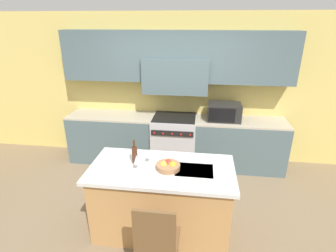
{
  "coord_description": "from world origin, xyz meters",
  "views": [
    {
      "loc": [
        0.47,
        -2.81,
        2.55
      ],
      "look_at": [
        0.02,
        0.59,
        1.16
      ],
      "focal_mm": 28.0,
      "sensor_mm": 36.0,
      "label": 1
    }
  ],
  "objects_px": {
    "microwave": "(224,112)",
    "island_chair": "(156,240)",
    "wine_glass_near": "(137,160)",
    "wine_bottle": "(135,154)",
    "fruit_bowl": "(168,166)",
    "range_stove": "(174,140)",
    "wine_glass_far": "(149,153)"
  },
  "relations": [
    {
      "from": "microwave",
      "to": "island_chair",
      "type": "relative_size",
      "value": 0.57
    },
    {
      "from": "wine_glass_near",
      "to": "wine_bottle",
      "type": "bearing_deg",
      "value": 112.4
    },
    {
      "from": "wine_glass_near",
      "to": "fruit_bowl",
      "type": "bearing_deg",
      "value": 10.86
    },
    {
      "from": "island_chair",
      "to": "wine_glass_near",
      "type": "distance_m",
      "value": 0.91
    },
    {
      "from": "range_stove",
      "to": "wine_bottle",
      "type": "relative_size",
      "value": 3.08
    },
    {
      "from": "wine_bottle",
      "to": "fruit_bowl",
      "type": "relative_size",
      "value": 1.07
    },
    {
      "from": "island_chair",
      "to": "wine_bottle",
      "type": "bearing_deg",
      "value": 115.97
    },
    {
      "from": "island_chair",
      "to": "wine_glass_far",
      "type": "xyz_separation_m",
      "value": [
        -0.23,
        0.86,
        0.49
      ]
    },
    {
      "from": "range_stove",
      "to": "island_chair",
      "type": "xyz_separation_m",
      "value": [
        0.1,
        -2.48,
        0.08
      ]
    },
    {
      "from": "microwave",
      "to": "range_stove",
      "type": "bearing_deg",
      "value": -178.77
    },
    {
      "from": "microwave",
      "to": "island_chair",
      "type": "height_order",
      "value": "microwave"
    },
    {
      "from": "range_stove",
      "to": "wine_glass_near",
      "type": "relative_size",
      "value": 4.93
    },
    {
      "from": "microwave",
      "to": "wine_glass_near",
      "type": "distance_m",
      "value": 2.13
    },
    {
      "from": "wine_glass_near",
      "to": "wine_glass_far",
      "type": "relative_size",
      "value": 1.0
    },
    {
      "from": "range_stove",
      "to": "wine_glass_far",
      "type": "relative_size",
      "value": 4.93
    },
    {
      "from": "wine_glass_far",
      "to": "island_chair",
      "type": "bearing_deg",
      "value": -74.91
    },
    {
      "from": "wine_glass_near",
      "to": "microwave",
      "type": "bearing_deg",
      "value": 58.47
    },
    {
      "from": "microwave",
      "to": "wine_bottle",
      "type": "relative_size",
      "value": 1.86
    },
    {
      "from": "wine_glass_near",
      "to": "fruit_bowl",
      "type": "height_order",
      "value": "wine_glass_near"
    },
    {
      "from": "wine_glass_far",
      "to": "fruit_bowl",
      "type": "height_order",
      "value": "wine_glass_far"
    },
    {
      "from": "fruit_bowl",
      "to": "wine_bottle",
      "type": "bearing_deg",
      "value": 168.34
    },
    {
      "from": "island_chair",
      "to": "wine_glass_near",
      "type": "bearing_deg",
      "value": 116.77
    },
    {
      "from": "microwave",
      "to": "wine_bottle",
      "type": "xyz_separation_m",
      "value": [
        -1.18,
        -1.66,
        -0.04
      ]
    },
    {
      "from": "wine_glass_far",
      "to": "wine_bottle",
      "type": "bearing_deg",
      "value": -174.96
    },
    {
      "from": "wine_glass_far",
      "to": "fruit_bowl",
      "type": "xyz_separation_m",
      "value": [
        0.25,
        -0.1,
        -0.09
      ]
    },
    {
      "from": "wine_bottle",
      "to": "wine_glass_far",
      "type": "bearing_deg",
      "value": 5.04
    },
    {
      "from": "range_stove",
      "to": "wine_bottle",
      "type": "distance_m",
      "value": 1.76
    },
    {
      "from": "island_chair",
      "to": "wine_bottle",
      "type": "height_order",
      "value": "wine_bottle"
    },
    {
      "from": "range_stove",
      "to": "wine_glass_far",
      "type": "xyz_separation_m",
      "value": [
        -0.13,
        -1.63,
        0.57
      ]
    },
    {
      "from": "range_stove",
      "to": "wine_bottle",
      "type": "bearing_deg",
      "value": -100.7
    },
    {
      "from": "range_stove",
      "to": "wine_bottle",
      "type": "height_order",
      "value": "wine_bottle"
    },
    {
      "from": "microwave",
      "to": "fruit_bowl",
      "type": "xyz_separation_m",
      "value": [
        -0.75,
        -1.75,
        -0.11
      ]
    }
  ]
}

